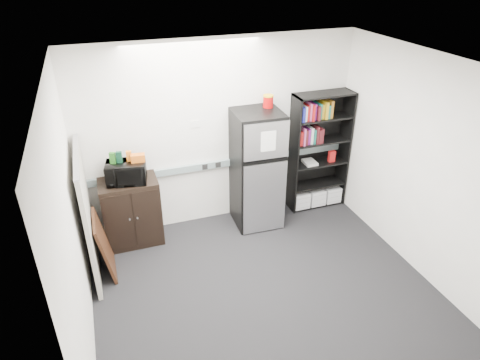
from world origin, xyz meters
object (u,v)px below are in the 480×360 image
Objects in this scene: cubicle_partition at (88,215)px; cabinet at (132,212)px; microwave at (126,172)px; refrigerator at (257,169)px; bookshelf at (319,153)px.

cubicle_partition is 1.69× the size of cabinet.
cabinet is 0.62m from microwave.
cabinet is 0.55× the size of refrigerator.
bookshelf is 1.92× the size of cabinet.
microwave is (-2.89, -0.08, 0.19)m from bookshelf.
cubicle_partition reaches higher than microwave.
refrigerator is at bearing 7.96° from microwave.
bookshelf reaches higher than microwave.
refrigerator reaches higher than microwave.
cubicle_partition is 0.73m from microwave.
microwave is 1.82m from refrigerator.
bookshelf reaches higher than cubicle_partition.
bookshelf is 1.06× the size of refrigerator.
refrigerator is (-1.08, -0.14, -0.04)m from bookshelf.
microwave reaches higher than cabinet.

